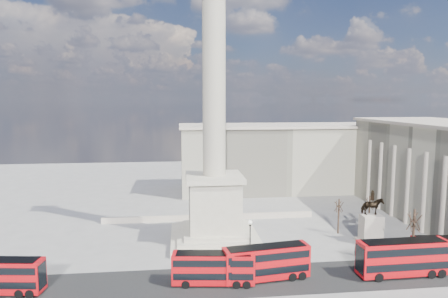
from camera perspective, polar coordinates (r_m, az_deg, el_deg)
name	(u,v)px	position (r m, az deg, el deg)	size (l,w,h in m)	color
ground	(217,252)	(61.97, -0.96, -14.45)	(180.00, 180.00, 0.00)	gray
asphalt_road	(264,279)	(53.59, 5.73, -18.06)	(120.00, 9.00, 0.01)	black
nelsons_column	(214,162)	(63.41, -1.41, -1.84)	(14.00, 14.00, 49.85)	#BCB49D
balustrade_wall	(209,217)	(76.87, -2.11, -9.72)	(40.00, 0.60, 1.10)	#B8AB99
building_northeast	(281,157)	(101.70, 8.15, -1.17)	(51.00, 17.00, 16.60)	beige
red_bus_a	(214,268)	(51.20, -1.44, -16.63)	(10.30, 3.49, 4.09)	#BE090F
red_bus_b	(267,262)	(52.58, 6.13, -15.78)	(11.26, 4.01, 4.47)	#BE090F
red_bus_c	(403,257)	(58.13, 24.24, -13.94)	(11.80, 3.02, 4.76)	#BE090F
victorian_lamp	(250,239)	(55.94, 3.74, -12.74)	(0.55, 0.55, 6.43)	black
equestrian_statue	(371,224)	(68.78, 20.29, -10.08)	(4.11, 3.08, 8.52)	#B8AB99
bare_tree_near	(414,219)	(60.37, 25.54, -9.06)	(1.94, 1.94, 8.48)	#332319
bare_tree_mid	(339,205)	(71.03, 16.10, -7.70)	(1.67, 1.67, 6.32)	#332319
bare_tree_far	(370,202)	(74.01, 20.09, -7.12)	(1.60, 1.60, 6.54)	#332319
pedestrian_walking	(356,249)	(63.29, 18.40, -13.41)	(0.71, 0.47, 1.95)	black
pedestrian_standing	(367,252)	(62.98, 19.71, -13.65)	(0.87, 0.68, 1.79)	black
pedestrian_crossing	(242,244)	(62.91, 2.57, -13.39)	(0.89, 0.37, 1.52)	black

